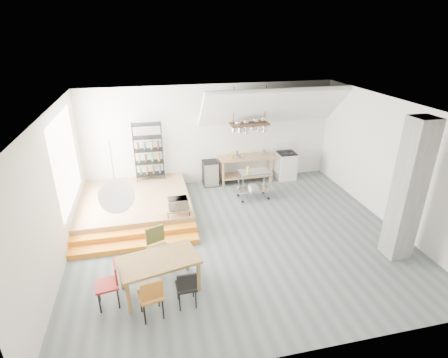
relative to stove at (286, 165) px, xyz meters
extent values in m
plane|color=#545F61|center=(-2.50, -3.16, -0.48)|extent=(8.00, 8.00, 0.00)
cube|color=silver|center=(-2.50, 0.34, 1.12)|extent=(8.00, 0.04, 3.20)
cube|color=silver|center=(-6.50, -3.16, 1.12)|extent=(0.04, 7.00, 3.20)
cube|color=silver|center=(1.50, -3.16, 1.12)|extent=(0.04, 7.00, 3.20)
cube|color=white|center=(-2.50, -3.16, 2.72)|extent=(8.00, 7.00, 0.02)
cube|color=white|center=(-0.70, -0.26, 2.07)|extent=(4.40, 1.44, 1.32)
cube|color=white|center=(-6.48, -1.66, 1.32)|extent=(0.02, 2.50, 2.20)
cube|color=#9C734E|center=(-5.00, -1.16, -0.28)|extent=(3.00, 3.00, 0.40)
cube|color=orange|center=(-5.00, -3.11, -0.41)|extent=(3.00, 0.35, 0.13)
cube|color=orange|center=(-5.00, -2.76, -0.35)|extent=(3.00, 0.35, 0.27)
cube|color=slate|center=(0.80, -4.66, 1.12)|extent=(0.50, 0.50, 3.20)
cube|color=#9C734E|center=(-1.40, -0.01, 0.40)|extent=(1.80, 0.60, 0.06)
cube|color=#9C734E|center=(-1.40, -0.01, -0.23)|extent=(1.70, 0.55, 0.04)
cube|color=#9C734E|center=(-0.58, 0.21, -0.05)|extent=(0.06, 0.06, 0.86)
cube|color=#9C734E|center=(-2.22, 0.21, -0.05)|extent=(0.06, 0.06, 0.86)
cube|color=#9C734E|center=(-0.58, -0.23, -0.05)|extent=(0.06, 0.06, 0.86)
cube|color=#9C734E|center=(-2.22, -0.23, -0.05)|extent=(0.06, 0.06, 0.86)
cube|color=white|center=(0.00, -0.01, -0.03)|extent=(0.60, 0.60, 0.90)
cube|color=black|center=(0.00, -0.01, 0.44)|extent=(0.58, 0.58, 0.03)
cube|color=white|center=(0.00, 0.27, 0.57)|extent=(0.60, 0.05, 0.25)
cylinder|color=black|center=(0.14, 0.13, 0.46)|extent=(0.18, 0.18, 0.02)
cylinder|color=black|center=(-0.14, 0.13, 0.46)|extent=(0.18, 0.18, 0.02)
cylinder|color=black|center=(0.14, -0.15, 0.46)|extent=(0.18, 0.18, 0.02)
cylinder|color=black|center=(-0.14, -0.15, 0.46)|extent=(0.18, 0.18, 0.02)
cube|color=#3E2718|center=(-1.40, -0.21, 1.57)|extent=(1.20, 0.50, 0.05)
cylinder|color=black|center=(-1.90, -0.21, 2.14)|extent=(0.02, 0.02, 1.15)
cylinder|color=black|center=(-0.90, -0.21, 2.14)|extent=(0.02, 0.02, 1.15)
cylinder|color=silver|center=(-1.90, -0.26, 1.43)|extent=(0.16, 0.16, 0.12)
cylinder|color=silver|center=(-1.70, -0.26, 1.41)|extent=(0.20, 0.20, 0.16)
cylinder|color=silver|center=(-1.50, -0.26, 1.39)|extent=(0.16, 0.16, 0.20)
cylinder|color=silver|center=(-1.30, -0.26, 1.43)|extent=(0.20, 0.20, 0.12)
cylinder|color=silver|center=(-1.10, -0.26, 1.41)|extent=(0.16, 0.16, 0.16)
cylinder|color=silver|center=(-0.90, -0.26, 1.39)|extent=(0.20, 0.20, 0.20)
cylinder|color=black|center=(-4.08, 0.22, 0.82)|extent=(0.02, 0.02, 1.80)
cylinder|color=black|center=(-4.92, 0.22, 0.82)|extent=(0.02, 0.02, 1.80)
cylinder|color=black|center=(-4.08, -0.14, 0.82)|extent=(0.02, 0.02, 1.80)
cylinder|color=black|center=(-4.92, -0.14, 0.82)|extent=(0.02, 0.02, 1.80)
cube|color=black|center=(-4.50, 0.04, 0.07)|extent=(0.88, 0.38, 0.02)
cube|color=black|center=(-4.50, 0.04, 0.47)|extent=(0.88, 0.38, 0.02)
cube|color=black|center=(-4.50, 0.04, 0.87)|extent=(0.88, 0.38, 0.02)
cube|color=black|center=(-4.50, 0.04, 1.27)|extent=(0.88, 0.38, 0.02)
cube|color=black|center=(-4.50, 0.04, 1.67)|extent=(0.88, 0.38, 0.03)
cylinder|color=#448C38|center=(-4.50, 0.04, 0.21)|extent=(0.07, 0.07, 0.24)
cylinder|color=#956918|center=(-4.50, 0.04, 0.61)|extent=(0.07, 0.07, 0.24)
cylinder|color=brown|center=(-4.50, 0.04, 1.01)|extent=(0.07, 0.07, 0.24)
cube|color=#9C734E|center=(-3.90, -2.41, 0.07)|extent=(0.60, 0.40, 0.03)
cylinder|color=black|center=(-3.63, -2.24, -0.01)|extent=(0.02, 0.02, 0.13)
cylinder|color=black|center=(-4.17, -2.24, -0.01)|extent=(0.02, 0.02, 0.13)
cylinder|color=black|center=(-3.63, -2.58, -0.01)|extent=(0.02, 0.02, 0.13)
cylinder|color=black|center=(-4.17, -2.58, -0.01)|extent=(0.02, 0.02, 0.13)
sphere|color=white|center=(-5.09, -4.78, 1.72)|extent=(0.60, 0.60, 0.60)
cube|color=brown|center=(-4.50, -4.65, 0.21)|extent=(1.66, 1.16, 0.06)
cube|color=brown|center=(-3.92, -4.15, -0.15)|extent=(0.08, 0.08, 0.66)
cube|color=brown|center=(-5.24, -4.45, -0.15)|extent=(0.08, 0.08, 0.66)
cube|color=brown|center=(-3.76, -4.85, -0.15)|extent=(0.08, 0.08, 0.66)
cube|color=brown|center=(-5.09, -5.15, -0.15)|extent=(0.08, 0.08, 0.66)
cube|color=#A5621C|center=(-4.69, -5.32, -0.02)|extent=(0.48, 0.48, 0.04)
cube|color=#A5621C|center=(-4.66, -5.50, 0.23)|extent=(0.39, 0.11, 0.35)
cylinder|color=black|center=(-4.82, -5.51, -0.26)|extent=(0.03, 0.03, 0.45)
cylinder|color=black|center=(-4.50, -5.45, -0.26)|extent=(0.03, 0.03, 0.45)
cylinder|color=black|center=(-4.88, -5.19, -0.26)|extent=(0.03, 0.03, 0.45)
cylinder|color=black|center=(-4.56, -5.13, -0.26)|extent=(0.03, 0.03, 0.45)
cube|color=black|center=(-4.05, -5.17, -0.06)|extent=(0.38, 0.38, 0.04)
cube|color=black|center=(-4.04, -5.34, 0.17)|extent=(0.35, 0.04, 0.33)
cylinder|color=black|center=(-4.19, -5.32, -0.28)|extent=(0.03, 0.03, 0.41)
cylinder|color=black|center=(-3.90, -5.32, -0.28)|extent=(0.03, 0.03, 0.41)
cylinder|color=black|center=(-4.20, -5.03, -0.28)|extent=(0.03, 0.03, 0.41)
cylinder|color=black|center=(-3.90, -5.02, -0.28)|extent=(0.03, 0.03, 0.41)
cube|color=brown|center=(-4.45, -4.01, 0.01)|extent=(0.56, 0.56, 0.04)
cube|color=brown|center=(-4.53, -3.83, 0.28)|extent=(0.40, 0.19, 0.38)
cylinder|color=black|center=(-4.36, -3.78, -0.24)|extent=(0.03, 0.03, 0.48)
cylinder|color=black|center=(-4.68, -3.91, -0.24)|extent=(0.03, 0.03, 0.48)
cylinder|color=black|center=(-4.23, -4.10, -0.24)|extent=(0.03, 0.03, 0.48)
cylinder|color=black|center=(-4.55, -4.23, -0.24)|extent=(0.03, 0.03, 0.48)
cube|color=#B41C19|center=(-5.47, -4.86, -0.02)|extent=(0.47, 0.47, 0.04)
cube|color=#B41C19|center=(-5.29, -4.84, 0.24)|extent=(0.10, 0.39, 0.36)
cylinder|color=black|center=(-5.28, -5.00, -0.25)|extent=(0.03, 0.03, 0.45)
cylinder|color=black|center=(-5.33, -4.68, -0.25)|extent=(0.03, 0.03, 0.45)
cylinder|color=black|center=(-5.61, -5.05, -0.25)|extent=(0.03, 0.03, 0.45)
cylinder|color=black|center=(-5.65, -4.73, -0.25)|extent=(0.03, 0.03, 0.45)
cube|color=silver|center=(-1.51, -1.22, 0.38)|extent=(0.90, 0.52, 0.04)
cube|color=silver|center=(-1.51, -1.22, -0.19)|extent=(0.90, 0.52, 0.03)
cylinder|color=silver|center=(-1.11, -0.99, -0.04)|extent=(0.03, 0.03, 0.84)
sphere|color=black|center=(-1.11, -0.99, -0.44)|extent=(0.08, 0.08, 0.08)
cylinder|color=silver|center=(-1.93, -1.01, -0.04)|extent=(0.03, 0.03, 0.84)
sphere|color=black|center=(-1.93, -1.01, -0.44)|extent=(0.08, 0.08, 0.08)
cylinder|color=silver|center=(-1.09, -1.42, -0.04)|extent=(0.03, 0.03, 0.84)
sphere|color=black|center=(-1.09, -1.42, -0.44)|extent=(0.08, 0.08, 0.08)
cylinder|color=silver|center=(-1.92, -1.45, -0.04)|extent=(0.03, 0.03, 0.84)
sphere|color=black|center=(-1.92, -1.45, -0.44)|extent=(0.08, 0.08, 0.08)
cube|color=black|center=(-2.60, 0.04, -0.07)|extent=(0.48, 0.48, 0.82)
imported|color=beige|center=(-3.90, -2.41, 0.22)|extent=(0.51, 0.35, 0.27)
imported|color=silver|center=(-1.64, -0.06, 0.46)|extent=(0.28, 0.28, 0.06)
camera|label=1|loc=(-4.50, -10.29, 4.33)|focal=28.00mm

